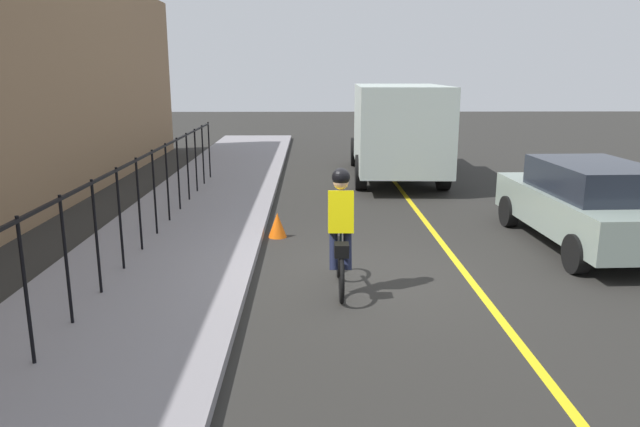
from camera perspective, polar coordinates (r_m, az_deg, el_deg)
The scene contains 8 objects.
ground_plane at distance 9.51m, azimuth 4.43°, elevation -5.93°, with size 80.00×80.00×0.00m, color #292724.
lane_line_centre at distance 9.79m, azimuth 13.84°, elevation -5.71°, with size 36.00×0.12×0.01m, color yellow.
sidewalk at distance 9.78m, azimuth -15.92°, elevation -5.41°, with size 40.00×3.20×0.15m, color gray.
iron_fence at distance 10.53m, azimuth -17.06°, elevation 2.36°, with size 14.54×0.04×1.60m.
cyclist_lead at distance 8.56m, azimuth 1.98°, elevation -1.71°, with size 1.71×0.36×1.83m.
patrol_sedan at distance 11.84m, azimuth 24.26°, elevation 0.92°, with size 4.46×2.05×1.58m.
box_truck_background at distance 18.05m, azimuth 7.32°, elevation 8.24°, with size 6.79×2.75×2.78m.
traffic_cone_near at distance 11.60m, azimuth -4.11°, elevation -1.11°, with size 0.36×0.36×0.49m, color #EE5E0D.
Camera 1 is at (-8.93, 0.87, 3.14)m, focal length 33.41 mm.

